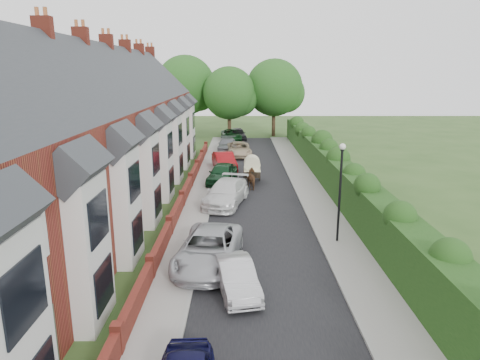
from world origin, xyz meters
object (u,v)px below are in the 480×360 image
object	(u,v)px
car_grey	(227,145)
car_red	(224,161)
car_white	(226,193)
car_silver_b	(209,249)
car_black	(238,134)
car_beige	(239,149)
horse_cart	(252,167)
car_silver_a	(236,276)
horse	(253,179)
lamppost	(341,181)
car_green	(222,173)

from	to	relation	value
car_grey	car_red	bearing A→B (deg)	-88.81
car_white	car_red	bearing A→B (deg)	106.37
car_silver_b	car_black	xyz separation A→B (m)	(1.16, 37.20, -0.01)
car_beige	horse_cart	bearing A→B (deg)	-88.15
car_white	horse_cart	bearing A→B (deg)	85.87
car_silver_a	car_grey	distance (m)	31.37
car_white	car_red	distance (m)	10.33
car_silver_b	car_red	size ratio (longest dim) A/B	1.19
car_red	horse	world-z (taller)	car_red
car_silver_b	horse	world-z (taller)	car_silver_b
car_red	car_beige	xyz separation A→B (m)	(1.31, 6.49, -0.06)
car_silver_a	car_white	size ratio (longest dim) A/B	0.71
car_silver_b	car_silver_a	bearing A→B (deg)	-55.44
car_silver_b	car_grey	xyz separation A→B (m)	(0.00, 28.93, -0.07)
lamppost	horse_cart	world-z (taller)	lamppost
car_silver_b	car_beige	distance (m)	26.03
car_red	horse	xyz separation A→B (m)	(2.37, -6.35, -0.04)
lamppost	car_green	bearing A→B (deg)	117.68
car_green	horse	size ratio (longest dim) A/B	2.62
horse	horse_cart	xyz separation A→B (m)	(-0.00, 1.89, 0.49)
lamppost	car_black	distance (m)	35.09
car_beige	lamppost	bearing A→B (deg)	-81.41
car_white	horse	world-z (taller)	car_white
car_green	horse_cart	size ratio (longest dim) A/B	1.54
car_silver_b	car_red	bearing A→B (deg)	96.94
car_silver_b	horse	size ratio (longest dim) A/B	3.21
horse_cart	car_grey	bearing A→B (deg)	99.69
lamppost	car_silver_a	bearing A→B (deg)	-135.73
car_white	lamppost	bearing A→B (deg)	-34.50
car_silver_a	car_green	xyz separation A→B (m)	(-1.26, 17.21, 0.15)
car_red	car_white	bearing A→B (deg)	-99.10
lamppost	car_white	world-z (taller)	lamppost
lamppost	car_beige	world-z (taller)	lamppost
car_green	car_beige	xyz separation A→B (m)	(1.31, 11.20, -0.06)
horse	car_black	bearing A→B (deg)	-102.41
car_white	car_grey	bearing A→B (deg)	105.08
car_silver_a	horse	distance (m)	15.61
car_silver_b	car_beige	size ratio (longest dim) A/B	1.08
car_silver_a	car_red	xyz separation A→B (m)	(-1.26, 21.93, 0.14)
car_black	horse_cart	size ratio (longest dim) A/B	1.51
lamppost	car_green	size ratio (longest dim) A/B	1.12
horse	horse_cart	size ratio (longest dim) A/B	0.59
lamppost	car_silver_a	world-z (taller)	lamppost
car_green	car_grey	bearing A→B (deg)	100.43
car_green	car_beige	bearing A→B (deg)	93.77
horse_cart	car_beige	bearing A→B (deg)	95.54
car_silver_b	horse_cart	bearing A→B (deg)	88.00
car_green	horse	distance (m)	2.88
car_red	horse_cart	world-z (taller)	horse_cart
car_beige	car_black	world-z (taller)	car_black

